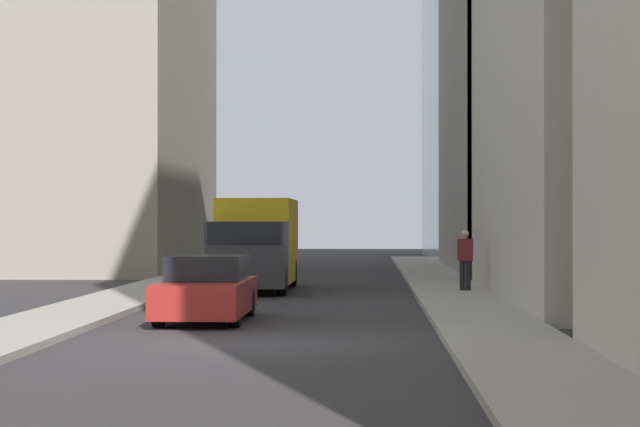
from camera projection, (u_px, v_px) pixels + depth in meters
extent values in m
plane|color=#302D30|center=(250.00, 344.00, 20.14)|extent=(135.00, 135.00, 0.00)
cube|color=gray|center=(507.00, 341.00, 19.95)|extent=(90.00, 2.20, 0.14)
cube|color=yellow|center=(258.00, 240.00, 36.29)|extent=(4.60, 2.25, 2.60)
cube|color=#38383D|center=(247.00, 254.00, 33.09)|extent=(1.90, 2.25, 1.90)
cube|color=black|center=(247.00, 234.00, 33.09)|extent=(1.92, 2.09, 0.64)
cylinder|color=black|center=(281.00, 280.00, 33.04)|extent=(0.88, 0.28, 0.88)
cylinder|color=black|center=(214.00, 280.00, 33.13)|extent=(0.88, 0.28, 0.88)
cylinder|color=black|center=(292.00, 273.00, 37.64)|extent=(0.88, 0.28, 0.88)
cylinder|color=black|center=(232.00, 273.00, 37.72)|extent=(0.88, 0.28, 0.88)
cube|color=maroon|center=(206.00, 297.00, 24.65)|extent=(4.30, 1.78, 0.70)
cube|color=black|center=(207.00, 268.00, 24.85)|extent=(2.10, 1.58, 0.54)
cylinder|color=black|center=(235.00, 312.00, 23.27)|extent=(0.64, 0.22, 0.64)
cylinder|color=black|center=(159.00, 311.00, 23.33)|extent=(0.64, 0.22, 0.64)
cylinder|color=black|center=(249.00, 302.00, 25.97)|extent=(0.64, 0.22, 0.64)
cylinder|color=black|center=(180.00, 302.00, 26.03)|extent=(0.64, 0.22, 0.64)
cylinder|color=black|center=(468.00, 275.00, 33.38)|extent=(0.16, 0.16, 0.87)
cylinder|color=black|center=(462.00, 275.00, 33.38)|extent=(0.16, 0.16, 0.87)
cube|color=maroon|center=(465.00, 250.00, 33.38)|extent=(0.26, 0.44, 0.63)
sphere|color=tan|center=(465.00, 234.00, 33.39)|extent=(0.22, 0.22, 0.22)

